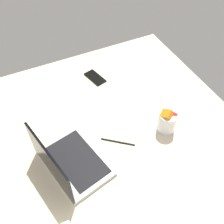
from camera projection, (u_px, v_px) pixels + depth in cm
name	position (u px, v px, depth cm)	size (l,w,h in cm)	color
bed_mattress	(125.00, 182.00, 125.08)	(180.00, 140.00, 18.00)	beige
laptop	(69.00, 162.00, 116.75)	(37.29, 29.77, 23.00)	#B7BABC
snack_cup	(167.00, 121.00, 130.17)	(10.38, 9.25, 14.82)	silver
cell_phone	(95.00, 78.00, 159.54)	(6.80, 14.00, 0.80)	black
charger_cable	(118.00, 142.00, 128.84)	(17.00, 0.60, 0.60)	black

